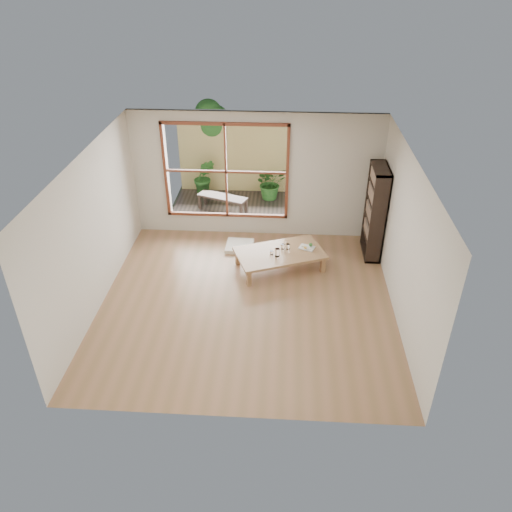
{
  "coord_description": "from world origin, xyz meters",
  "views": [
    {
      "loc": [
        0.59,
        -6.9,
        5.26
      ],
      "look_at": [
        0.12,
        0.62,
        0.55
      ],
      "focal_mm": 35.0,
      "sensor_mm": 36.0,
      "label": 1
    }
  ],
  "objects_px": {
    "low_table": "(280,254)",
    "garden_bench": "(222,198)",
    "food_tray": "(308,247)",
    "bookshelf": "(375,212)"
  },
  "relations": [
    {
      "from": "low_table",
      "to": "garden_bench",
      "type": "height_order",
      "value": "garden_bench"
    },
    {
      "from": "low_table",
      "to": "food_tray",
      "type": "relative_size",
      "value": 5.46
    },
    {
      "from": "low_table",
      "to": "food_tray",
      "type": "height_order",
      "value": "food_tray"
    },
    {
      "from": "bookshelf",
      "to": "garden_bench",
      "type": "xyz_separation_m",
      "value": [
        -3.16,
        1.63,
        -0.58
      ]
    },
    {
      "from": "low_table",
      "to": "bookshelf",
      "type": "relative_size",
      "value": 1.01
    },
    {
      "from": "low_table",
      "to": "bookshelf",
      "type": "distance_m",
      "value": 2.01
    },
    {
      "from": "low_table",
      "to": "food_tray",
      "type": "distance_m",
      "value": 0.56
    },
    {
      "from": "bookshelf",
      "to": "garden_bench",
      "type": "height_order",
      "value": "bookshelf"
    },
    {
      "from": "bookshelf",
      "to": "garden_bench",
      "type": "bearing_deg",
      "value": 152.66
    },
    {
      "from": "food_tray",
      "to": "garden_bench",
      "type": "height_order",
      "value": "food_tray"
    }
  ]
}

